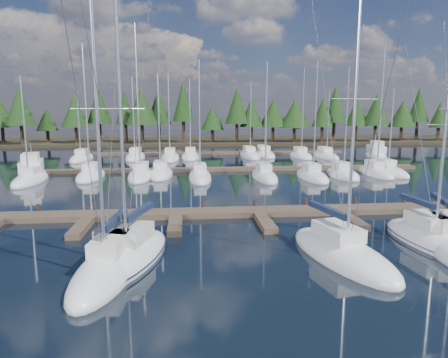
{
  "coord_description": "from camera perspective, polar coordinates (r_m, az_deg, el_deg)",
  "views": [
    {
      "loc": [
        -5.22,
        -10.44,
        7.6
      ],
      "look_at": [
        -2.1,
        22.0,
        2.02
      ],
      "focal_mm": 32.0,
      "sensor_mm": 36.0,
      "label": 1
    }
  ],
  "objects": [
    {
      "name": "back_docks",
      "position": [
        60.7,
        -0.52,
        2.72
      ],
      "size": [
        50.0,
        21.8,
        0.4
      ],
      "color": "brown",
      "rests_on": "ground"
    },
    {
      "name": "far_shore",
      "position": [
        100.84,
        -2.52,
        5.56
      ],
      "size": [
        220.0,
        30.0,
        0.6
      ],
      "primitive_type": "cube",
      "color": "#2B2518",
      "rests_on": "ground"
    },
    {
      "name": "front_sailboat_1",
      "position": [
        21.33,
        -13.25,
        -10.6
      ],
      "size": [
        4.93,
        8.83,
        13.98
      ],
      "color": "silver",
      "rests_on": "ground"
    },
    {
      "name": "back_sailboat_rows",
      "position": [
        55.87,
        -0.16,
        2.18
      ],
      "size": [
        43.97,
        33.64,
        17.72
      ],
      "color": "silver",
      "rests_on": "ground"
    },
    {
      "name": "front_sailboat_4",
      "position": [
        26.13,
        27.34,
        -7.67
      ],
      "size": [
        3.35,
        8.19,
        12.47
      ],
      "color": "silver",
      "rests_on": "ground"
    },
    {
      "name": "front_sailboat_3",
      "position": [
        22.01,
        16.41,
        -10.08
      ],
      "size": [
        4.68,
        8.96,
        14.82
      ],
      "color": "silver",
      "rests_on": "ground"
    },
    {
      "name": "front_sailboat_2",
      "position": [
        20.05,
        -16.19,
        -12.05
      ],
      "size": [
        3.48,
        8.43,
        13.96
      ],
      "color": "silver",
      "rests_on": "ground"
    },
    {
      "name": "ground",
      "position": [
        41.48,
        1.83,
        -0.84
      ],
      "size": [
        260.0,
        260.0,
        0.0
      ],
      "primitive_type": "plane",
      "color": "black",
      "rests_on": "ground"
    },
    {
      "name": "tree_line",
      "position": [
        90.65,
        -4.83,
        9.56
      ],
      "size": [
        182.68,
        11.36,
        13.7
      ],
      "color": "black",
      "rests_on": "far_shore"
    },
    {
      "name": "motor_yacht_right",
      "position": [
        71.64,
        20.88,
        3.39
      ],
      "size": [
        4.9,
        9.21,
        4.38
      ],
      "color": "silver",
      "rests_on": "ground"
    },
    {
      "name": "main_dock",
      "position": [
        29.23,
        5.0,
        -4.97
      ],
      "size": [
        44.0,
        6.13,
        0.9
      ],
      "color": "brown",
      "rests_on": "ground"
    },
    {
      "name": "motor_yacht_left",
      "position": [
        51.04,
        -25.73,
        0.77
      ],
      "size": [
        5.47,
        9.81,
        4.66
      ],
      "color": "silver",
      "rests_on": "ground"
    }
  ]
}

